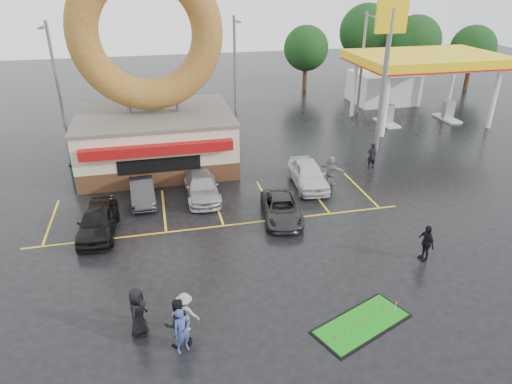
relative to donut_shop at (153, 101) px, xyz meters
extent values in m
plane|color=black|center=(3.00, -12.97, -4.46)|extent=(120.00, 120.00, 0.00)
cube|color=#472B19|center=(0.00, 0.03, -3.86)|extent=(10.00, 8.00, 1.20)
cube|color=beige|center=(0.00, 0.03, -2.11)|extent=(10.00, 8.00, 2.30)
cube|color=#59544C|center=(0.00, 0.03, -0.86)|extent=(10.20, 8.20, 0.20)
cube|color=maroon|center=(0.00, -4.27, -1.86)|extent=(9.00, 0.60, 0.60)
cylinder|color=slate|center=(-1.60, 0.03, -0.16)|extent=(0.30, 0.30, 1.20)
cylinder|color=slate|center=(1.60, 0.03, -0.16)|extent=(0.30, 0.30, 1.20)
torus|color=brown|center=(0.00, 0.03, 4.24)|extent=(9.60, 2.00, 9.60)
cylinder|color=silver|center=(18.00, 2.03, -1.96)|extent=(0.40, 0.40, 5.00)
cylinder|color=silver|center=(28.00, 2.03, -1.96)|extent=(0.40, 0.40, 5.00)
cylinder|color=silver|center=(18.00, 8.03, -1.96)|extent=(0.40, 0.40, 5.00)
cylinder|color=silver|center=(28.00, 8.03, -1.96)|extent=(0.40, 0.40, 5.00)
cube|color=silver|center=(23.00, 5.03, 0.79)|extent=(12.00, 8.00, 0.50)
cube|color=yellow|center=(23.00, 5.03, 1.09)|extent=(12.30, 8.30, 0.70)
cube|color=#99999E|center=(20.00, 5.03, -3.56)|extent=(0.90, 0.60, 1.60)
cube|color=#99999E|center=(26.00, 5.03, -3.56)|extent=(0.90, 0.60, 1.60)
cube|color=silver|center=(23.00, 12.03, -2.96)|extent=(6.00, 5.00, 3.00)
cylinder|color=slate|center=(16.00, -0.97, 0.54)|extent=(0.36, 0.36, 10.00)
cube|color=yellow|center=(16.00, -0.97, 5.04)|extent=(2.20, 0.30, 2.20)
cylinder|color=slate|center=(-7.00, 7.03, 0.04)|extent=(0.24, 0.24, 9.00)
cylinder|color=slate|center=(-7.00, 6.03, 4.24)|extent=(0.12, 2.00, 0.12)
cube|color=slate|center=(-7.00, 5.03, 4.19)|extent=(0.40, 0.18, 0.12)
cylinder|color=slate|center=(7.00, 8.03, 0.04)|extent=(0.24, 0.24, 9.00)
cylinder|color=slate|center=(7.00, 7.03, 4.24)|extent=(0.12, 2.00, 0.12)
cube|color=slate|center=(7.00, 6.03, 4.19)|extent=(0.40, 0.18, 0.12)
cylinder|color=slate|center=(19.00, 9.03, 0.04)|extent=(0.24, 0.24, 9.00)
cylinder|color=slate|center=(19.00, 8.03, 4.24)|extent=(0.12, 2.00, 0.12)
cube|color=slate|center=(19.00, 7.03, 4.19)|extent=(0.40, 0.18, 0.12)
cylinder|color=#332114|center=(29.00, 17.03, -3.02)|extent=(0.50, 0.50, 2.88)
sphere|color=black|center=(29.00, 17.03, 0.74)|extent=(5.60, 5.60, 5.60)
cylinder|color=#332114|center=(35.00, 15.03, -3.20)|extent=(0.50, 0.50, 2.52)
sphere|color=black|center=(35.00, 15.03, 0.09)|extent=(4.90, 4.90, 4.90)
cylinder|color=#332114|center=(25.00, 21.03, -2.84)|extent=(0.50, 0.50, 3.24)
sphere|color=black|center=(25.00, 21.03, 1.39)|extent=(6.30, 6.30, 6.30)
cylinder|color=#332114|center=(17.00, 19.03, -3.20)|extent=(0.50, 0.50, 2.52)
sphere|color=black|center=(17.00, 19.03, 0.09)|extent=(4.90, 4.90, 4.90)
imported|color=black|center=(-3.34, -8.91, -3.71)|extent=(2.06, 4.51, 1.50)
imported|color=#29292B|center=(-1.12, -5.68, -3.84)|extent=(1.52, 3.85, 1.25)
imported|color=#98979C|center=(2.33, -5.83, -3.79)|extent=(1.92, 4.65, 1.34)
imported|color=#29292B|center=(6.22, -9.47, -3.87)|extent=(2.55, 4.52, 1.19)
imported|color=silver|center=(8.97, -5.77, -3.68)|extent=(2.19, 4.74, 1.57)
imported|color=navy|center=(0.19, -17.97, -3.57)|extent=(0.77, 0.66, 1.79)
imported|color=black|center=(0.07, -17.65, -3.48)|extent=(1.09, 0.93, 1.97)
imported|color=gray|center=(0.38, -16.96, -3.64)|extent=(1.22, 1.00, 1.65)
imported|color=black|center=(-1.30, -16.72, -3.48)|extent=(0.94, 1.12, 1.97)
imported|color=black|center=(11.64, -14.72, -3.58)|extent=(0.50, 1.07, 1.78)
imported|color=gray|center=(10.47, -5.75, -3.55)|extent=(1.51, 1.64, 1.83)
imported|color=black|center=(14.11, -4.00, -3.55)|extent=(0.69, 0.47, 1.82)
cube|color=#1C4928|center=(-4.50, -1.90, -3.81)|extent=(1.85, 1.28, 1.30)
cube|color=black|center=(6.95, -18.16, -4.44)|extent=(4.26, 3.07, 0.04)
cube|color=#167F15|center=(6.95, -18.16, -4.42)|extent=(4.02, 2.83, 0.03)
cylinder|color=silver|center=(8.52, -17.79, -4.20)|extent=(0.02, 0.02, 0.44)
cube|color=red|center=(8.59, -17.79, -4.02)|extent=(0.14, 0.01, 0.10)
camera|label=1|loc=(-0.01, -30.39, 7.69)|focal=32.00mm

